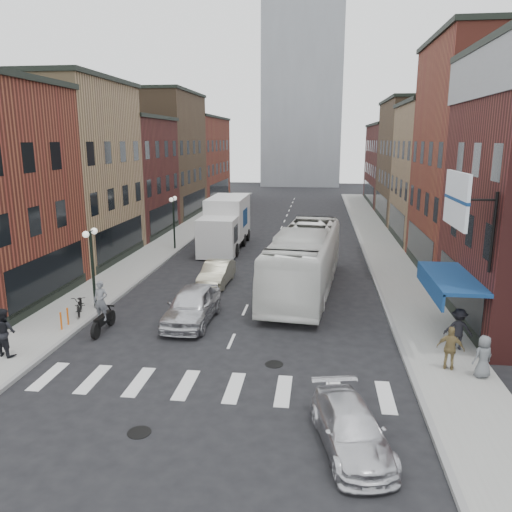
# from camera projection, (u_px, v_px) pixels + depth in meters

# --- Properties ---
(ground) EXTENTS (160.00, 160.00, 0.00)m
(ground) POSITION_uv_depth(u_px,v_px,m) (227.00, 351.00, 20.15)
(ground) COLOR black
(ground) RESTS_ON ground
(sidewalk_left) EXTENTS (3.00, 74.00, 0.15)m
(sidewalk_left) POSITION_uv_depth(u_px,v_px,m) (176.00, 239.00, 42.42)
(sidewalk_left) COLOR gray
(sidewalk_left) RESTS_ON ground
(sidewalk_right) EXTENTS (3.00, 74.00, 0.15)m
(sidewalk_right) POSITION_uv_depth(u_px,v_px,m) (380.00, 244.00, 40.35)
(sidewalk_right) COLOR gray
(sidewalk_right) RESTS_ON ground
(curb_left) EXTENTS (0.20, 74.00, 0.16)m
(curb_left) POSITION_uv_depth(u_px,v_px,m) (193.00, 240.00, 42.26)
(curb_left) COLOR gray
(curb_left) RESTS_ON ground
(curb_right) EXTENTS (0.20, 74.00, 0.16)m
(curb_right) POSITION_uv_depth(u_px,v_px,m) (361.00, 244.00, 40.55)
(curb_right) COLOR gray
(curb_right) RESTS_ON ground
(crosswalk_stripes) EXTENTS (12.00, 2.20, 0.01)m
(crosswalk_stripes) POSITION_uv_depth(u_px,v_px,m) (211.00, 386.00, 17.26)
(crosswalk_stripes) COLOR silver
(crosswalk_stripes) RESTS_ON ground
(bldg_left_mid_a) EXTENTS (10.30, 10.20, 12.30)m
(bldg_left_mid_a) POSITION_uv_depth(u_px,v_px,m) (47.00, 172.00, 34.10)
(bldg_left_mid_a) COLOR #9D7F57
(bldg_left_mid_a) RESTS_ON ground
(bldg_left_mid_b) EXTENTS (10.30, 10.20, 10.30)m
(bldg_left_mid_b) POSITION_uv_depth(u_px,v_px,m) (108.00, 176.00, 43.99)
(bldg_left_mid_b) COLOR #481B19
(bldg_left_mid_b) RESTS_ON ground
(bldg_left_far_a) EXTENTS (10.30, 12.20, 13.30)m
(bldg_left_far_a) POSITION_uv_depth(u_px,v_px,m) (149.00, 155.00, 54.27)
(bldg_left_far_a) COLOR #503B28
(bldg_left_far_a) RESTS_ON ground
(bldg_left_far_b) EXTENTS (10.30, 16.20, 11.30)m
(bldg_left_far_b) POSITION_uv_depth(u_px,v_px,m) (184.00, 159.00, 68.02)
(bldg_left_far_b) COLOR maroon
(bldg_left_far_b) RESTS_ON ground
(bldg_right_mid_a) EXTENTS (10.30, 10.20, 14.30)m
(bldg_right_mid_a) POSITION_uv_depth(u_px,v_px,m) (511.00, 159.00, 30.21)
(bldg_right_mid_a) COLOR maroon
(bldg_right_mid_a) RESTS_ON ground
(bldg_right_mid_b) EXTENTS (10.30, 10.20, 11.30)m
(bldg_right_mid_b) POSITION_uv_depth(u_px,v_px,m) (463.00, 173.00, 40.21)
(bldg_right_mid_b) COLOR #9D7F57
(bldg_right_mid_b) RESTS_ON ground
(bldg_right_far_a) EXTENTS (10.30, 12.20, 12.30)m
(bldg_right_far_a) POSITION_uv_depth(u_px,v_px,m) (434.00, 161.00, 50.72)
(bldg_right_far_a) COLOR #503B28
(bldg_right_far_a) RESTS_ON ground
(bldg_right_far_b) EXTENTS (10.30, 16.20, 10.30)m
(bldg_right_far_b) POSITION_uv_depth(u_px,v_px,m) (409.00, 164.00, 64.47)
(bldg_right_far_b) COLOR #481B19
(bldg_right_far_b) RESTS_ON ground
(awning_blue) EXTENTS (1.80, 5.00, 0.78)m
(awning_blue) POSITION_uv_depth(u_px,v_px,m) (447.00, 279.00, 20.88)
(awning_blue) COLOR navy
(awning_blue) RESTS_ON ground
(billboard_sign) EXTENTS (1.52, 3.00, 3.70)m
(billboard_sign) POSITION_uv_depth(u_px,v_px,m) (459.00, 201.00, 18.19)
(billboard_sign) COLOR black
(billboard_sign) RESTS_ON ground
(distant_tower) EXTENTS (14.00, 14.00, 50.00)m
(distant_tower) POSITION_uv_depth(u_px,v_px,m) (304.00, 44.00, 89.77)
(distant_tower) COLOR #9399A0
(distant_tower) RESTS_ON ground
(streetlamp_near) EXTENTS (0.32, 1.22, 4.11)m
(streetlamp_near) POSITION_uv_depth(u_px,v_px,m) (92.00, 254.00, 24.25)
(streetlamp_near) COLOR black
(streetlamp_near) RESTS_ON ground
(streetlamp_far) EXTENTS (0.32, 1.22, 4.11)m
(streetlamp_far) POSITION_uv_depth(u_px,v_px,m) (174.00, 213.00, 37.78)
(streetlamp_far) COLOR black
(streetlamp_far) RESTS_ON ground
(bike_rack) EXTENTS (0.08, 0.68, 0.80)m
(bike_rack) POSITION_uv_depth(u_px,v_px,m) (64.00, 319.00, 22.21)
(bike_rack) COLOR #D8590C
(bike_rack) RESTS_ON sidewalk_left
(box_truck) EXTENTS (2.84, 8.97, 3.90)m
(box_truck) POSITION_uv_depth(u_px,v_px,m) (225.00, 224.00, 38.64)
(box_truck) COLOR silver
(box_truck) RESTS_ON ground
(motorcycle_rider) EXTENTS (0.66, 2.31, 2.36)m
(motorcycle_rider) POSITION_uv_depth(u_px,v_px,m) (102.00, 309.00, 21.85)
(motorcycle_rider) COLOR black
(motorcycle_rider) RESTS_ON ground
(transit_bus) EXTENTS (4.25, 12.95, 3.54)m
(transit_bus) POSITION_uv_depth(u_px,v_px,m) (305.00, 260.00, 27.85)
(transit_bus) COLOR white
(transit_bus) RESTS_ON ground
(sedan_left_near) EXTENTS (2.11, 4.94, 1.66)m
(sedan_left_near) POSITION_uv_depth(u_px,v_px,m) (192.00, 305.00, 23.13)
(sedan_left_near) COLOR silver
(sedan_left_near) RESTS_ON ground
(sedan_left_far) EXTENTS (1.61, 4.19, 1.36)m
(sedan_left_far) POSITION_uv_depth(u_px,v_px,m) (217.00, 273.00, 29.23)
(sedan_left_far) COLOR #B5AF93
(sedan_left_far) RESTS_ON ground
(curb_car) EXTENTS (2.54, 4.38, 1.19)m
(curb_car) POSITION_uv_depth(u_px,v_px,m) (351.00, 429.00, 13.68)
(curb_car) COLOR silver
(curb_car) RESTS_ON ground
(parked_bicycle) EXTENTS (1.27, 1.92, 0.95)m
(parked_bicycle) POSITION_uv_depth(u_px,v_px,m) (80.00, 304.00, 23.92)
(parked_bicycle) COLOR black
(parked_bicycle) RESTS_ON sidewalk_left
(ped_left_solo) EXTENTS (1.05, 0.80, 1.90)m
(ped_left_solo) POSITION_uv_depth(u_px,v_px,m) (4.00, 332.00, 19.20)
(ped_left_solo) COLOR black
(ped_left_solo) RESTS_ON sidewalk_left
(ped_right_a) EXTENTS (1.16, 0.72, 1.68)m
(ped_right_a) POSITION_uv_depth(u_px,v_px,m) (458.00, 329.00, 19.82)
(ped_right_a) COLOR black
(ped_right_a) RESTS_ON sidewalk_right
(ped_right_b) EXTENTS (1.06, 0.76, 1.63)m
(ped_right_b) POSITION_uv_depth(u_px,v_px,m) (450.00, 348.00, 18.04)
(ped_right_b) COLOR olive
(ped_right_b) RESTS_ON sidewalk_right
(ped_right_c) EXTENTS (0.89, 0.76, 1.54)m
(ped_right_c) POSITION_uv_depth(u_px,v_px,m) (483.00, 357.00, 17.46)
(ped_right_c) COLOR #5C5F64
(ped_right_c) RESTS_ON sidewalk_right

